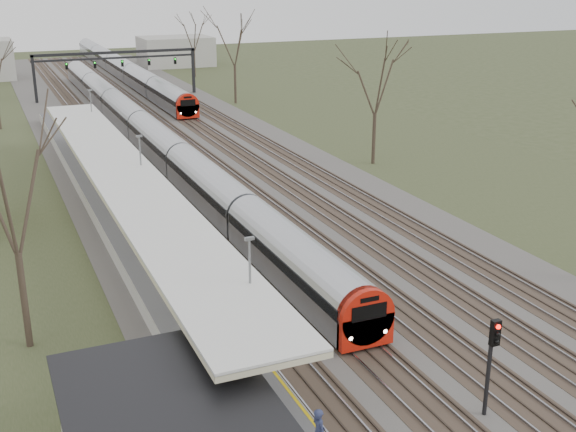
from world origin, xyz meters
name	(u,v)px	position (x,y,z in m)	size (l,w,h in m)	color
track_bed	(179,146)	(0.26, 55.00, 0.06)	(24.00, 160.00, 0.22)	#474442
platform	(114,206)	(-9.05, 37.50, 0.50)	(3.50, 69.00, 1.00)	#9E9B93
canopy	(123,174)	(-9.05, 32.99, 3.93)	(4.10, 50.00, 3.11)	slate
signal_gantry	(116,60)	(0.29, 84.99, 4.91)	(21.00, 0.59, 6.08)	black
tree_west_near	(10,190)	(-16.00, 20.00, 7.29)	(5.00, 5.00, 10.30)	#2D231C
tree_east_far	(376,79)	(14.00, 42.00, 7.29)	(5.00, 5.00, 10.30)	#2D231C
train_near	(141,127)	(-2.50, 58.37, 1.48)	(2.62, 90.21, 3.05)	#B2B4BC
train_far	(122,68)	(4.50, 103.96, 1.48)	(2.62, 75.21, 3.05)	#B2B4BC
signal_post	(492,353)	(-0.75, 7.60, 2.72)	(0.35, 0.45, 4.10)	black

